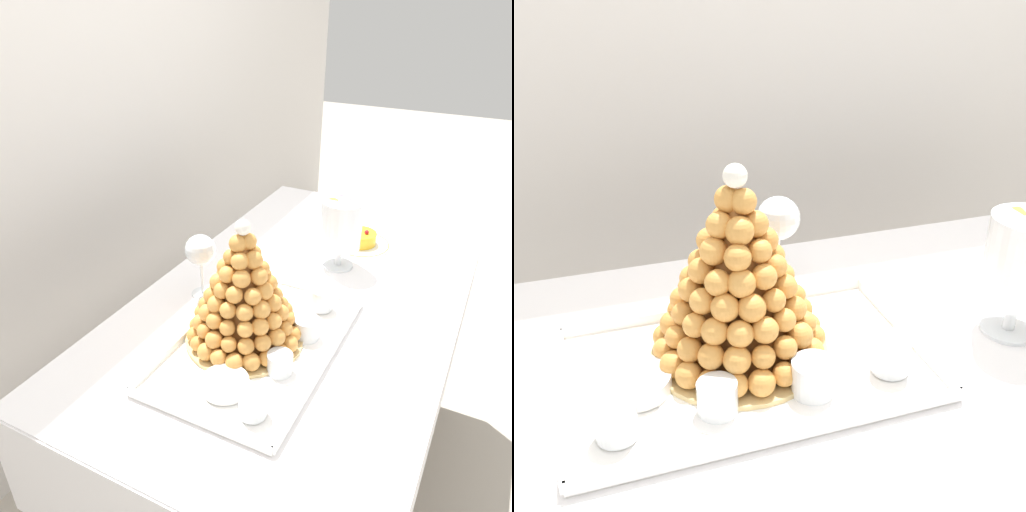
% 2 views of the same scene
% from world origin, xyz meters
% --- Properties ---
extents(ground_plane, '(12.00, 12.00, 0.00)m').
position_xyz_m(ground_plane, '(0.00, 0.00, 0.00)').
color(ground_plane, '#B2A899').
extents(backdrop_wall, '(4.80, 0.10, 2.50)m').
position_xyz_m(backdrop_wall, '(0.00, 0.90, 1.25)').
color(backdrop_wall, silver).
rests_on(backdrop_wall, ground_plane).
extents(buffet_table, '(1.41, 0.79, 0.79)m').
position_xyz_m(buffet_table, '(0.00, 0.00, 0.68)').
color(buffet_table, brown).
rests_on(buffet_table, ground_plane).
extents(serving_tray, '(0.54, 0.34, 0.02)m').
position_xyz_m(serving_tray, '(-0.27, 0.01, 0.79)').
color(serving_tray, white).
rests_on(serving_tray, buffet_table).
extents(croquembouche, '(0.27, 0.27, 0.31)m').
position_xyz_m(croquembouche, '(-0.27, 0.04, 0.91)').
color(croquembouche, tan).
rests_on(croquembouche, serving_tray).
extents(dessert_cup_left, '(0.06, 0.06, 0.05)m').
position_xyz_m(dessert_cup_left, '(-0.47, -0.08, 0.82)').
color(dessert_cup_left, silver).
rests_on(dessert_cup_left, serving_tray).
extents(dessert_cup_mid_left, '(0.06, 0.06, 0.05)m').
position_xyz_m(dessert_cup_mid_left, '(-0.34, -0.08, 0.81)').
color(dessert_cup_mid_left, silver).
rests_on(dessert_cup_mid_left, serving_tray).
extents(dessert_cup_centre, '(0.06, 0.06, 0.05)m').
position_xyz_m(dessert_cup_centre, '(-0.20, -0.08, 0.82)').
color(dessert_cup_centre, silver).
rests_on(dessert_cup_centre, serving_tray).
extents(dessert_cup_mid_right, '(0.06, 0.06, 0.06)m').
position_xyz_m(dessert_cup_mid_right, '(-0.07, -0.07, 0.82)').
color(dessert_cup_mid_right, silver).
rests_on(dessert_cup_mid_right, serving_tray).
extents(creme_brulee_ramekin, '(0.10, 0.10, 0.03)m').
position_xyz_m(creme_brulee_ramekin, '(-0.44, 0.00, 0.81)').
color(creme_brulee_ramekin, white).
rests_on(creme_brulee_ramekin, serving_tray).
extents(macaron_goblet, '(0.12, 0.12, 0.22)m').
position_xyz_m(macaron_goblet, '(0.17, -0.03, 0.92)').
color(macaron_goblet, white).
rests_on(macaron_goblet, buffet_table).
extents(fruit_tart_plate, '(0.19, 0.19, 0.06)m').
position_xyz_m(fruit_tart_plate, '(0.33, -0.05, 0.80)').
color(fruit_tart_plate, white).
rests_on(fruit_tart_plate, buffet_table).
extents(wine_glass, '(0.08, 0.08, 0.18)m').
position_xyz_m(wine_glass, '(-0.14, 0.24, 0.92)').
color(wine_glass, silver).
rests_on(wine_glass, buffet_table).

